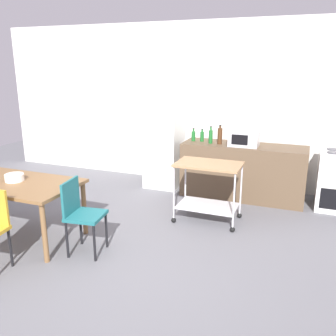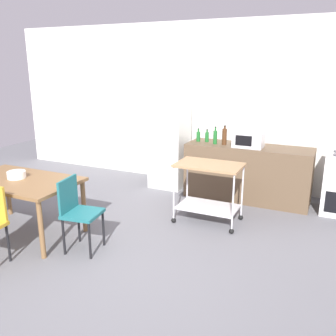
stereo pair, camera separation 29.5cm
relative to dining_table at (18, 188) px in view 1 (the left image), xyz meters
name	(u,v)px [view 1 (the left image)]	position (x,y,z in m)	size (l,w,h in m)	color
ground_plane	(121,261)	(1.46, -0.08, -0.67)	(12.00, 12.00, 0.00)	slate
back_wall	(202,105)	(1.46, 3.12, 0.78)	(8.40, 0.12, 2.90)	silver
kitchen_counter	(243,171)	(2.36, 2.52, -0.22)	(2.00, 0.64, 0.90)	brown
dining_table	(18,188)	(0.00, 0.00, 0.00)	(1.50, 0.90, 0.75)	brown
chair_teal	(81,211)	(0.94, -0.04, -0.15)	(0.45, 0.45, 0.89)	#1E666B
refrigerator	(164,144)	(0.92, 2.62, 0.10)	(0.60, 0.63, 1.55)	white
kitchen_cart	(208,182)	(2.08, 1.39, -0.10)	(0.91, 0.57, 0.85)	#A37A51
bottle_soda	(193,136)	(1.49, 2.53, 0.32)	(0.07, 0.07, 0.22)	#1E6628
bottle_soy_sauce	(202,136)	(1.64, 2.55, 0.32)	(0.06, 0.06, 0.21)	#1E6628
bottle_olive_oil	(211,136)	(1.82, 2.44, 0.35)	(0.07, 0.07, 0.29)	#1E6628
bottle_hot_sauce	(220,136)	(1.97, 2.46, 0.37)	(0.08, 0.08, 0.31)	#4C2D19
microwave	(244,138)	(2.37, 2.45, 0.36)	(0.46, 0.35, 0.26)	silver
fruit_bowl	(14,177)	(-0.07, 0.03, 0.12)	(0.23, 0.23, 0.09)	white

